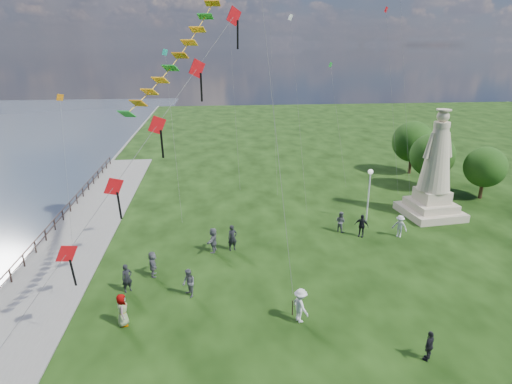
{
  "coord_description": "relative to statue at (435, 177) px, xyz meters",
  "views": [
    {
      "loc": [
        -3.52,
        -16.74,
        14.05
      ],
      "look_at": [
        -1.0,
        8.0,
        5.5
      ],
      "focal_mm": 30.0,
      "sensor_mm": 36.0,
      "label": 1
    }
  ],
  "objects": [
    {
      "name": "person_9",
      "position": [
        -7.44,
        -3.67,
        -2.56
      ],
      "size": [
        1.19,
        1.04,
        1.82
      ],
      "primitive_type": "imported",
      "rotation": [
        0.0,
        0.0,
        -0.59
      ],
      "color": "black",
      "rests_on": "ground"
    },
    {
      "name": "person_3",
      "position": [
        -8.86,
        -17.34,
        -2.69
      ],
      "size": [
        0.99,
        0.97,
        1.57
      ],
      "primitive_type": "imported",
      "rotation": [
        0.0,
        0.0,
        3.89
      ],
      "color": "black",
      "rests_on": "ground"
    },
    {
      "name": "small_kites",
      "position": [
        -12.46,
        7.83,
        10.99
      ],
      "size": [
        29.64,
        17.76,
        28.98
      ],
      "color": "teal",
      "rests_on": "ground"
    },
    {
      "name": "lamppost",
      "position": [
        -5.89,
        -0.58,
        -0.23
      ],
      "size": [
        0.42,
        0.42,
        4.49
      ],
      "color": "silver",
      "rests_on": "ground"
    },
    {
      "name": "person_11",
      "position": [
        -18.82,
        -5.09,
        -2.56
      ],
      "size": [
        1.12,
        1.82,
        1.83
      ],
      "primitive_type": "imported",
      "rotation": [
        0.0,
        0.0,
        4.46
      ],
      "color": "#595960",
      "rests_on": "ground"
    },
    {
      "name": "person_6",
      "position": [
        -17.44,
        -4.99,
        -2.51
      ],
      "size": [
        0.81,
        0.66,
        1.92
      ],
      "primitive_type": "imported",
      "rotation": [
        0.0,
        0.0,
        0.32
      ],
      "color": "black",
      "rests_on": "ground"
    },
    {
      "name": "tree_row",
      "position": [
        4.42,
        8.41,
        0.06
      ],
      "size": [
        7.83,
        13.11,
        6.05
      ],
      "color": "#382314",
      "rests_on": "ground"
    },
    {
      "name": "person_7",
      "position": [
        -8.76,
        -2.55,
        -2.64
      ],
      "size": [
        0.89,
        0.94,
        1.66
      ],
      "primitive_type": "imported",
      "rotation": [
        0.0,
        0.0,
        2.24
      ],
      "color": "#595960",
      "rests_on": "ground"
    },
    {
      "name": "person_2",
      "position": [
        -14.27,
        -13.79,
        -2.5
      ],
      "size": [
        1.09,
        1.4,
        1.93
      ],
      "primitive_type": "imported",
      "rotation": [
        0.0,
        0.0,
        1.98
      ],
      "color": "silver",
      "rests_on": "ground"
    },
    {
      "name": "statue",
      "position": [
        0.0,
        0.0,
        0.0
      ],
      "size": [
        4.99,
        4.99,
        9.18
      ],
      "rotation": [
        0.0,
        0.0,
        0.11
      ],
      "color": "beige",
      "rests_on": "ground"
    },
    {
      "name": "person_10",
      "position": [
        -23.63,
        -13.17,
        -2.56
      ],
      "size": [
        0.64,
        0.95,
        1.82
      ],
      "primitive_type": "imported",
      "rotation": [
        0.0,
        0.0,
        1.68
      ],
      "color": "#595960",
      "rests_on": "ground"
    },
    {
      "name": "red_kite_train",
      "position": [
        -21.52,
        -11.63,
        6.43
      ],
      "size": [
        11.77,
        9.35,
        16.05
      ],
      "color": "black",
      "rests_on": "ground"
    },
    {
      "name": "person_5",
      "position": [
        -22.7,
        -8.14,
        -2.62
      ],
      "size": [
        0.89,
        1.66,
        1.7
      ],
      "primitive_type": "imported",
      "rotation": [
        0.0,
        0.0,
        1.71
      ],
      "color": "#595960",
      "rests_on": "ground"
    },
    {
      "name": "person_1",
      "position": [
        -20.3,
        -10.77,
        -2.59
      ],
      "size": [
        0.84,
        0.99,
        1.75
      ],
      "primitive_type": "imported",
      "rotation": [
        0.0,
        0.0,
        -1.12
      ],
      "color": "#595960",
      "rests_on": "ground"
    },
    {
      "name": "waterfront",
      "position": [
        -30.31,
        -7.22,
        -3.53
      ],
      "size": [
        200.0,
        200.0,
        1.51
      ],
      "color": "#333F4D",
      "rests_on": "ground"
    },
    {
      "name": "person_8",
      "position": [
        -4.52,
        -4.01,
        -2.59
      ],
      "size": [
        1.24,
        1.18,
        1.75
      ],
      "primitive_type": "imported",
      "rotation": [
        0.0,
        0.0,
        -0.71
      ],
      "color": "silver",
      "rests_on": "ground"
    },
    {
      "name": "person_0",
      "position": [
        -23.99,
        -9.85,
        -2.58
      ],
      "size": [
        0.78,
        0.73,
        1.78
      ],
      "primitive_type": "imported",
      "rotation": [
        0.0,
        0.0,
        0.62
      ],
      "color": "black",
      "rests_on": "ground"
    }
  ]
}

